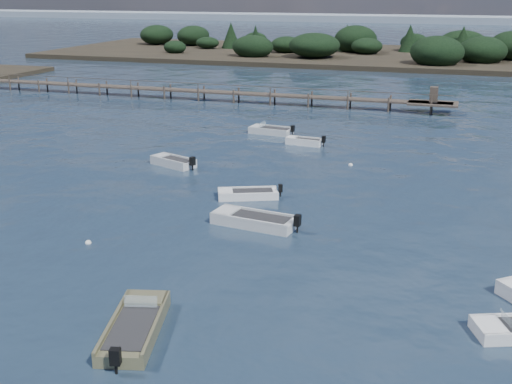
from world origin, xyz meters
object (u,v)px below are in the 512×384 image
(dinghy_mid_grey, at_px, (254,222))
(jetty, at_px, (201,91))
(dinghy_near_olive, at_px, (135,329))
(dinghy_extra_a, at_px, (248,195))
(dinghy_extra_b, at_px, (271,132))
(tender_far_grey, at_px, (173,163))
(tender_far_white, at_px, (304,143))

(dinghy_mid_grey, bearing_deg, jetty, 116.88)
(dinghy_mid_grey, xyz_separation_m, dinghy_near_olive, (-0.63, -12.24, -0.01))
(dinghy_mid_grey, relative_size, dinghy_extra_a, 1.27)
(dinghy_extra_b, bearing_deg, dinghy_near_olive, -81.42)
(dinghy_near_olive, bearing_deg, tender_far_grey, 111.77)
(tender_far_grey, bearing_deg, dinghy_extra_b, 74.01)
(dinghy_extra_b, bearing_deg, jetty, 131.49)
(dinghy_mid_grey, distance_m, jetty, 41.14)
(tender_far_grey, distance_m, dinghy_near_olive, 23.69)
(dinghy_extra_b, xyz_separation_m, dinghy_near_olive, (5.21, -34.50, 0.00))
(dinghy_extra_b, height_order, jetty, jetty)
(dinghy_extra_b, distance_m, dinghy_near_olive, 34.89)
(dinghy_extra_b, bearing_deg, tender_far_grey, -105.99)
(dinghy_mid_grey, xyz_separation_m, tender_far_grey, (-9.41, 9.76, 0.00))
(dinghy_extra_b, relative_size, dinghy_extra_a, 1.04)
(dinghy_extra_b, bearing_deg, dinghy_mid_grey, -75.32)
(dinghy_extra_b, distance_m, jetty, 19.28)
(tender_far_white, xyz_separation_m, dinghy_near_olive, (1.36, -31.32, 0.01))
(dinghy_near_olive, bearing_deg, dinghy_extra_a, 94.34)
(dinghy_mid_grey, xyz_separation_m, dinghy_extra_b, (-5.83, 22.26, -0.01))
(dinghy_mid_grey, distance_m, dinghy_extra_b, 23.01)
(tender_far_white, bearing_deg, dinghy_extra_b, 140.40)
(tender_far_white, relative_size, dinghy_extra_a, 0.83)
(tender_far_grey, height_order, dinghy_extra_a, tender_far_grey)
(dinghy_mid_grey, height_order, tender_far_grey, dinghy_mid_grey)
(dinghy_extra_a, bearing_deg, dinghy_extra_b, 102.48)
(dinghy_extra_a, distance_m, jetty, 36.32)
(tender_far_grey, height_order, dinghy_extra_b, tender_far_grey)
(dinghy_mid_grey, bearing_deg, tender_far_white, 95.95)
(dinghy_mid_grey, height_order, dinghy_near_olive, dinghy_near_olive)
(tender_far_grey, relative_size, jetty, 0.06)
(dinghy_near_olive, bearing_deg, tender_far_white, 92.49)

